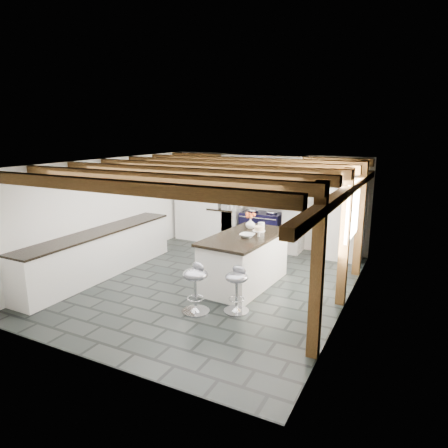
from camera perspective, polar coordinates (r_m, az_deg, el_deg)
The scene contains 6 objects.
ground at distance 7.78m, azimuth -2.01°, elevation -8.45°, with size 6.00×6.00×0.00m, color black.
room_shell at distance 8.94m, azimuth -1.10°, elevation 1.61°, with size 6.00×6.03×6.00m.
range_cooker at distance 9.95m, azimuth 5.43°, elevation -0.79°, with size 1.00×0.63×0.99m.
kitchen_island at distance 7.55m, azimuth 2.96°, elevation -5.10°, with size 1.17×2.04×1.30m.
bar_stool_near at distance 6.46m, azimuth 1.87°, elevation -8.62°, with size 0.44×0.44×0.76m.
bar_stool_far at distance 6.44m, azimuth -4.04°, elevation -8.31°, with size 0.53×0.53×0.83m.
Camera 1 is at (3.51, -6.31, 2.89)m, focal length 32.00 mm.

